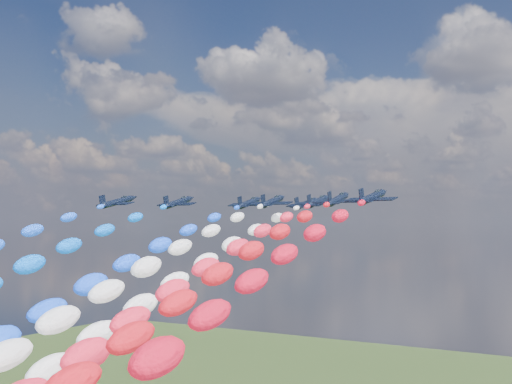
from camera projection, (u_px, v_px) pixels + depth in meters
The scene contains 13 objects.
jet_0 at pixel (117, 202), 153.69m from camera, with size 9.54×12.79×2.82m, color black, non-canonical shape.
jet_1 at pixel (178, 202), 157.53m from camera, with size 9.54×12.79×2.82m, color black, non-canonical shape.
jet_2 at pixel (249, 203), 161.45m from camera, with size 9.54×12.79×2.82m, color black, non-canonical shape.
trail_2 at pixel (22, 343), 103.25m from camera, with size 5.76×128.81×49.95m, color blue, non-canonical shape.
jet_3 at pixel (272, 202), 150.66m from camera, with size 9.54×12.79×2.82m, color black, non-canonical shape.
trail_3 at pixel (33, 357), 92.45m from camera, with size 5.76×128.81×49.95m, color white, non-canonical shape.
jet_4 at pixel (306, 203), 166.80m from camera, with size 9.54×12.79×2.82m, color black, non-canonical shape.
trail_4 at pixel (121, 337), 108.60m from camera, with size 5.76×128.81×49.95m, color white, non-canonical shape.
jet_5 at pixel (318, 202), 150.68m from camera, with size 9.54×12.79×2.82m, color black, non-canonical shape.
trail_5 at pixel (107, 357), 92.48m from camera, with size 5.76×128.81×49.95m, color #FB203E, non-canonical shape.
jet_6 at pixel (338, 199), 135.58m from camera, with size 9.54×12.79×2.82m, color black, non-canonical shape.
trail_6 at pixel (102, 383), 77.37m from camera, with size 5.76×128.81×49.95m, color red, non-canonical shape.
jet_7 at pixel (372, 197), 123.71m from camera, with size 9.54×12.79×2.82m, color black, non-canonical shape.
Camera 1 is at (76.02, -122.09, 99.05)m, focal length 46.96 mm.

